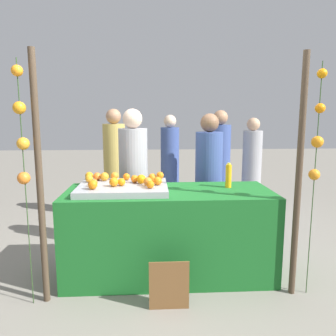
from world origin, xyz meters
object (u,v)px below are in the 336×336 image
(orange_1, at_px, (141,179))
(juice_bottle, at_px, (228,176))
(orange_0, at_px, (150,184))
(stall_counter, at_px, (169,233))
(vendor_right, at_px, (208,186))
(vendor_left, at_px, (134,185))
(chalkboard_sign, at_px, (169,286))

(orange_1, distance_m, juice_bottle, 0.89)
(orange_0, bearing_deg, juice_bottle, 18.44)
(stall_counter, height_order, vendor_right, vendor_right)
(vendor_left, height_order, vendor_right, vendor_left)
(chalkboard_sign, bearing_deg, vendor_right, 67.34)
(vendor_left, bearing_deg, orange_1, -80.21)
(juice_bottle, distance_m, vendor_right, 0.65)
(chalkboard_sign, relative_size, vendor_right, 0.27)
(orange_1, relative_size, juice_bottle, 0.36)
(orange_0, height_order, chalkboard_sign, orange_0)
(chalkboard_sign, distance_m, vendor_left, 1.46)
(vendor_right, bearing_deg, stall_counter, -126.27)
(vendor_right, bearing_deg, chalkboard_sign, -112.66)
(orange_0, relative_size, vendor_right, 0.05)
(stall_counter, distance_m, orange_0, 0.58)
(chalkboard_sign, height_order, vendor_left, vendor_left)
(stall_counter, xyz_separation_m, vendor_left, (-0.38, 0.68, 0.34))
(stall_counter, xyz_separation_m, orange_1, (-0.27, 0.06, 0.54))
(stall_counter, bearing_deg, vendor_right, 53.73)
(orange_0, distance_m, vendor_left, 0.88)
(juice_bottle, bearing_deg, chalkboard_sign, -131.70)
(orange_1, bearing_deg, vendor_left, 99.79)
(juice_bottle, bearing_deg, vendor_left, 150.05)
(vendor_right, bearing_deg, juice_bottle, -81.11)
(stall_counter, relative_size, juice_bottle, 8.00)
(juice_bottle, bearing_deg, vendor_right, 98.89)
(stall_counter, relative_size, orange_1, 22.21)
(chalkboard_sign, xyz_separation_m, vendor_right, (0.56, 1.33, 0.55))
(stall_counter, distance_m, vendor_right, 0.94)
(stall_counter, xyz_separation_m, juice_bottle, (0.62, 0.11, 0.55))
(chalkboard_sign, bearing_deg, vendor_left, 104.76)
(orange_1, bearing_deg, stall_counter, -11.71)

